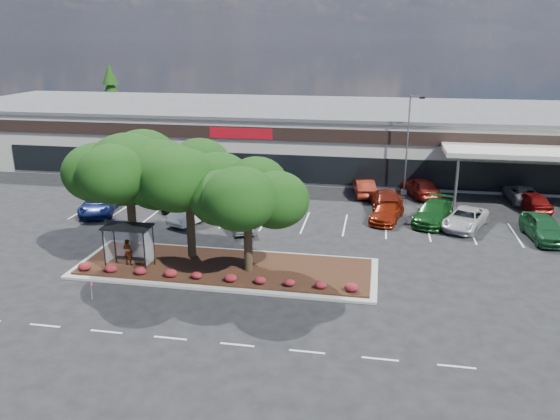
% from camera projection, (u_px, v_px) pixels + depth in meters
% --- Properties ---
extents(ground, '(160.00, 160.00, 0.00)m').
position_uv_depth(ground, '(242.00, 303.00, 28.64)').
color(ground, black).
rests_on(ground, ground).
extents(retail_store, '(80.40, 25.20, 6.25)m').
position_uv_depth(retail_store, '(318.00, 135.00, 59.45)').
color(retail_store, beige).
rests_on(retail_store, ground).
extents(landscape_island, '(18.00, 6.00, 0.26)m').
position_uv_depth(landscape_island, '(226.00, 268.00, 32.69)').
color(landscape_island, '#ACACA6').
rests_on(landscape_island, ground).
extents(lane_markings, '(33.12, 20.06, 0.01)m').
position_uv_depth(lane_markings, '(276.00, 235.00, 38.43)').
color(lane_markings, silver).
rests_on(lane_markings, ground).
extents(shrub_row, '(17.00, 0.80, 0.50)m').
position_uv_depth(shrub_row, '(215.00, 276.00, 30.61)').
color(shrub_row, maroon).
rests_on(shrub_row, landscape_island).
extents(bus_shelter, '(2.75, 1.55, 2.59)m').
position_uv_depth(bus_shelter, '(129.00, 234.00, 31.98)').
color(bus_shelter, black).
rests_on(bus_shelter, landscape_island).
extents(island_tree_west, '(7.20, 7.20, 7.89)m').
position_uv_depth(island_tree_west, '(130.00, 195.00, 32.95)').
color(island_tree_west, '#15350D').
rests_on(island_tree_west, landscape_island).
extents(island_tree_mid, '(6.60, 6.60, 7.32)m').
position_uv_depth(island_tree_mid, '(189.00, 199.00, 33.09)').
color(island_tree_mid, '#15350D').
rests_on(island_tree_mid, landscape_island).
extents(island_tree_east, '(5.80, 5.80, 6.50)m').
position_uv_depth(island_tree_east, '(248.00, 217.00, 31.13)').
color(island_tree_east, '#15350D').
rests_on(island_tree_east, landscape_island).
extents(conifer_north_west, '(4.40, 4.40, 10.00)m').
position_uv_depth(conifer_north_west, '(112.00, 100.00, 75.37)').
color(conifer_north_west, '#15350D').
rests_on(conifer_north_west, ground).
extents(person_waiting, '(0.64, 0.47, 1.62)m').
position_uv_depth(person_waiting, '(128.00, 252.00, 32.54)').
color(person_waiting, '#594C47').
rests_on(person_waiting, landscape_island).
extents(light_pole, '(1.39, 0.85, 8.68)m').
position_uv_depth(light_pole, '(408.00, 152.00, 47.32)').
color(light_pole, '#ACACA6').
rests_on(light_pole, ground).
extents(survey_stake, '(0.07, 0.14, 0.97)m').
position_uv_depth(survey_stake, '(91.00, 288.00, 28.87)').
color(survey_stake, '#9C7F51').
rests_on(survey_stake, ground).
extents(car_0, '(3.87, 5.88, 1.50)m').
position_uv_depth(car_0, '(99.00, 204.00, 43.12)').
color(car_0, '#111D53').
rests_on(car_0, ground).
extents(car_1, '(2.39, 5.16, 1.71)m').
position_uv_depth(car_1, '(180.00, 197.00, 44.48)').
color(car_1, black).
rests_on(car_1, ground).
extents(car_2, '(3.40, 5.06, 1.58)m').
position_uv_depth(car_2, '(195.00, 211.00, 41.10)').
color(car_2, white).
rests_on(car_2, ground).
extents(car_3, '(3.21, 4.71, 1.47)m').
position_uv_depth(car_3, '(240.00, 219.00, 39.50)').
color(car_3, slate).
rests_on(car_3, ground).
extents(car_5, '(2.99, 5.15, 1.40)m').
position_uv_depth(car_5, '(387.00, 211.00, 41.35)').
color(car_5, maroon).
rests_on(car_5, ground).
extents(car_6, '(4.22, 5.65, 1.43)m').
position_uv_depth(car_6, '(466.00, 219.00, 39.65)').
color(car_6, silver).
rests_on(car_6, ground).
extents(car_7, '(3.77, 5.86, 1.58)m').
position_uv_depth(car_7, '(433.00, 212.00, 40.85)').
color(car_7, '#144B19').
rests_on(car_7, ground).
extents(car_8, '(2.48, 5.19, 1.71)m').
position_uv_depth(car_8, '(543.00, 227.00, 37.40)').
color(car_8, '#1D552B').
rests_on(car_8, ground).
extents(car_9, '(2.83, 5.92, 1.63)m').
position_uv_depth(car_9, '(180.00, 178.00, 50.70)').
color(car_9, black).
rests_on(car_9, ground).
extents(car_10, '(3.34, 5.28, 1.64)m').
position_uv_depth(car_10, '(188.00, 183.00, 48.73)').
color(car_10, '#703005').
rests_on(car_10, ground).
extents(car_11, '(2.07, 4.23, 1.39)m').
position_uv_depth(car_11, '(218.00, 186.00, 48.28)').
color(car_11, maroon).
rests_on(car_11, ground).
extents(car_12, '(3.70, 5.18, 1.64)m').
position_uv_depth(car_12, '(274.00, 194.00, 45.51)').
color(car_12, navy).
rests_on(car_12, ground).
extents(car_13, '(2.36, 4.79, 1.51)m').
position_uv_depth(car_13, '(364.00, 187.00, 47.78)').
color(car_13, maroon).
rests_on(car_13, ground).
extents(car_14, '(2.86, 5.85, 1.64)m').
position_uv_depth(car_14, '(386.00, 199.00, 43.99)').
color(car_14, maroon).
rests_on(car_14, ground).
extents(car_15, '(3.65, 5.36, 1.69)m').
position_uv_depth(car_15, '(420.00, 187.00, 47.55)').
color(car_15, maroon).
rests_on(car_15, ground).
extents(car_16, '(2.58, 4.76, 1.54)m').
position_uv_depth(car_16, '(532.00, 201.00, 43.73)').
color(car_16, maroon).
rests_on(car_16, ground).
extents(car_17, '(2.67, 5.18, 1.40)m').
position_uv_depth(car_17, '(522.00, 194.00, 46.05)').
color(car_17, '#9DA0A7').
rests_on(car_17, ground).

